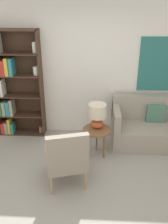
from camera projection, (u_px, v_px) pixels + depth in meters
ground_plane at (66, 199)px, 3.57m from camera, size 14.00×14.00×0.00m
wall_back at (77, 69)px, 4.83m from camera, size 6.40×0.08×2.70m
bookshelf at (12, 85)px, 4.85m from camera, size 0.93×0.30×2.10m
armchair at (67, 157)px, 3.62m from camera, size 0.73×0.76×0.96m
couch at (155, 127)px, 4.81m from camera, size 1.66×0.80×0.90m
side_table at (97, 132)px, 4.37m from camera, size 0.50×0.50×0.53m
table_lamp at (97, 114)px, 4.28m from camera, size 0.31×0.31×0.44m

